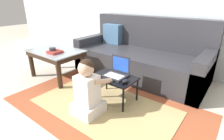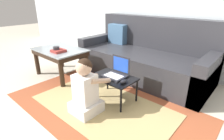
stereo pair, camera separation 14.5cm
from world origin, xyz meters
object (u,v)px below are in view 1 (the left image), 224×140
object	(u,v)px
coffee_table	(56,55)
person_seated	(88,90)
cup_on_table	(53,50)
book_on_table	(55,52)
couch	(140,56)
laptop_desk	(114,80)
laptop	(117,73)
computer_mouse	(125,81)

from	to	relation	value
coffee_table	person_seated	distance (m)	1.20
cup_on_table	book_on_table	bearing A→B (deg)	31.64
couch	laptop_desk	xyz separation A→B (m)	(0.16, -0.97, -0.03)
couch	laptop	distance (m)	0.94
coffee_table	laptop_desk	distance (m)	1.18
computer_mouse	cup_on_table	distance (m)	1.28
person_seated	cup_on_table	bearing A→B (deg)	163.72
couch	laptop_desk	distance (m)	0.98
laptop_desk	laptop	xyz separation A→B (m)	(0.01, 0.04, 0.08)
laptop	cup_on_table	xyz separation A→B (m)	(-1.08, -0.15, 0.14)
computer_mouse	couch	bearing A→B (deg)	109.48
laptop_desk	cup_on_table	size ratio (longest dim) A/B	5.76
book_on_table	coffee_table	bearing A→B (deg)	141.38
laptop	computer_mouse	xyz separation A→B (m)	(0.19, -0.10, -0.02)
person_seated	book_on_table	world-z (taller)	person_seated
laptop	laptop_desk	bearing A→B (deg)	-99.08
laptop	cup_on_table	world-z (taller)	laptop
person_seated	laptop_desk	bearing A→B (deg)	82.39
couch	person_seated	distance (m)	1.38
computer_mouse	cup_on_table	world-z (taller)	cup_on_table
coffee_table	person_seated	size ratio (longest dim) A/B	1.29
coffee_table	cup_on_table	size ratio (longest dim) A/B	8.92
laptop_desk	laptop	size ratio (longest dim) A/B	2.00
coffee_table	person_seated	world-z (taller)	person_seated
computer_mouse	book_on_table	bearing A→B (deg)	-178.12
laptop_desk	computer_mouse	size ratio (longest dim) A/B	5.15
couch	laptop	xyz separation A→B (m)	(0.17, -0.93, 0.05)
couch	person_seated	xyz separation A→B (m)	(0.11, -1.38, -0.02)
laptop	couch	bearing A→B (deg)	100.36
laptop_desk	computer_mouse	distance (m)	0.21
coffee_table	book_on_table	distance (m)	0.19
person_seated	computer_mouse	bearing A→B (deg)	54.45
laptop_desk	person_seated	bearing A→B (deg)	-97.61
couch	cup_on_table	distance (m)	1.42
computer_mouse	person_seated	bearing A→B (deg)	-125.55
laptop_desk	laptop	world-z (taller)	laptop
laptop_desk	coffee_table	bearing A→B (deg)	179.42
couch	laptop	world-z (taller)	couch
couch	laptop_desk	world-z (taller)	couch
couch	book_on_table	bearing A→B (deg)	-129.67
coffee_table	computer_mouse	world-z (taller)	coffee_table
laptop	computer_mouse	distance (m)	0.22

